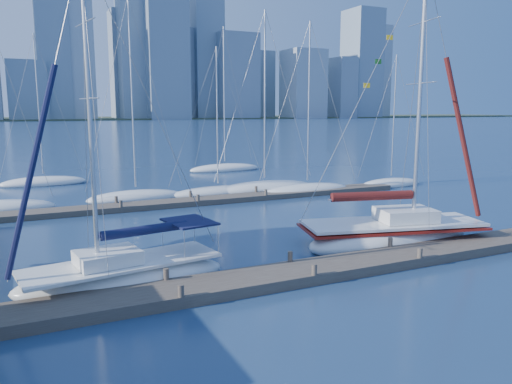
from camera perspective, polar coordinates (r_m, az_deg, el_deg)
name	(u,v)px	position (r m, az deg, el deg)	size (l,w,h in m)	color
ground	(301,278)	(19.33, 5.22, -9.75)	(700.00, 700.00, 0.00)	navy
near_dock	(302,273)	(19.27, 5.23, -9.19)	(26.00, 2.00, 0.40)	#443931
far_dock	(208,200)	(34.23, -5.47, -0.95)	(30.00, 1.80, 0.36)	#443931
far_shore	(36,119)	(335.90, -23.81, 7.61)	(800.00, 100.00, 1.50)	#38472D
sailboat_navy	(122,259)	(18.82, -15.03, -7.43)	(7.85, 3.61, 11.98)	white
sailboat_maroon	(393,223)	(24.58, 15.38, -3.48)	(9.57, 5.04, 13.42)	white
bg_boat_1	(136,197)	(36.00, -13.54, -0.51)	(6.86, 2.46, 14.09)	white
bg_boat_2	(218,192)	(37.29, -4.35, -0.01)	(7.57, 2.06, 11.07)	white
bg_boat_3	(265,188)	(38.59, 0.98, 0.44)	(8.53, 2.83, 13.91)	white
bg_boat_4	(307,190)	(38.16, 5.89, 0.25)	(7.63, 5.00, 13.00)	white
bg_boat_5	(391,183)	(43.01, 15.17, 0.97)	(6.13, 3.54, 10.95)	white
bg_boat_6	(44,182)	(45.72, -23.08, 1.06)	(7.18, 4.25, 12.73)	white
bg_boat_7	(225,168)	(51.82, -3.57, 2.74)	(7.89, 4.48, 14.78)	white
skyline	(75,60)	(308.85, -19.94, 14.00)	(503.72, 51.31, 103.54)	slate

